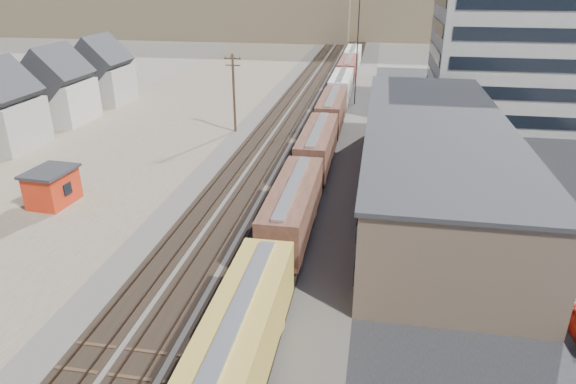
% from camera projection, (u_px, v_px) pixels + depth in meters
% --- Properties ---
extents(ground, '(300.00, 300.00, 0.00)m').
position_uv_depth(ground, '(181.00, 358.00, 27.97)').
color(ground, '#6B6356').
rests_on(ground, ground).
extents(ballast_bed, '(18.00, 200.00, 0.06)m').
position_uv_depth(ballast_bed, '(308.00, 119.00, 73.16)').
color(ballast_bed, '#4C4742').
rests_on(ballast_bed, ground).
extents(dirt_yard, '(24.00, 180.00, 0.03)m').
position_uv_depth(dirt_yard, '(147.00, 132.00, 67.33)').
color(dirt_yard, brown).
rests_on(dirt_yard, ground).
extents(asphalt_lot, '(26.00, 120.00, 0.04)m').
position_uv_depth(asphalt_lot, '(488.00, 164.00, 56.07)').
color(asphalt_lot, '#232326').
rests_on(asphalt_lot, ground).
extents(rail_tracks, '(11.40, 200.00, 0.24)m').
position_uv_depth(rail_tracks, '(304.00, 118.00, 73.21)').
color(rail_tracks, black).
rests_on(rail_tracks, ground).
extents(freight_train, '(3.00, 119.74, 4.46)m').
position_uv_depth(freight_train, '(325.00, 126.00, 59.73)').
color(freight_train, black).
rests_on(freight_train, ground).
extents(warehouse, '(12.40, 40.40, 7.25)m').
position_uv_depth(warehouse, '(433.00, 159.00, 46.72)').
color(warehouse, tan).
rests_on(warehouse, ground).
extents(office_tower, '(22.60, 18.60, 18.45)m').
position_uv_depth(office_tower, '(518.00, 52.00, 69.49)').
color(office_tower, '#9E998E').
rests_on(office_tower, ground).
extents(utility_pole_north, '(2.20, 0.32, 10.00)m').
position_uv_depth(utility_pole_north, '(234.00, 92.00, 65.20)').
color(utility_pole_north, '#382619').
rests_on(utility_pole_north, ground).
extents(radio_mast, '(1.20, 0.16, 18.00)m').
position_uv_depth(radio_mast, '(357.00, 45.00, 77.63)').
color(radio_mast, black).
rests_on(radio_mast, ground).
extents(maintenance_shed, '(3.77, 4.72, 3.28)m').
position_uv_depth(maintenance_shed, '(52.00, 187.00, 45.81)').
color(maintenance_shed, red).
rests_on(maintenance_shed, ground).
extents(parked_car_blue, '(3.58, 5.35, 1.36)m').
position_uv_depth(parked_car_blue, '(472.00, 106.00, 77.23)').
color(parked_car_blue, navy).
rests_on(parked_car_blue, ground).
extents(parked_car_far, '(2.68, 4.45, 1.42)m').
position_uv_depth(parked_car_far, '(494.00, 107.00, 76.48)').
color(parked_car_far, silver).
rests_on(parked_car_far, ground).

